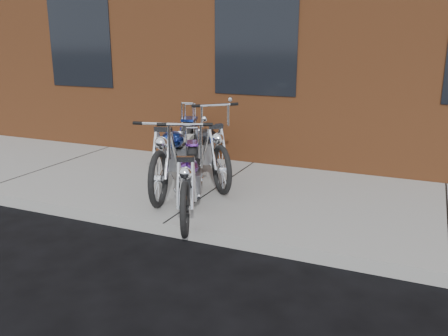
% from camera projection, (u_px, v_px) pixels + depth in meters
% --- Properties ---
extents(ground, '(120.00, 120.00, 0.00)m').
position_uv_depth(ground, '(163.00, 236.00, 5.47)').
color(ground, black).
rests_on(ground, ground).
extents(sidewalk, '(22.00, 3.00, 0.15)m').
position_uv_depth(sidewalk, '(217.00, 192.00, 6.77)').
color(sidewalk, gray).
rests_on(sidewalk, ground).
extents(chopper_purple, '(0.95, 1.98, 1.19)m').
position_uv_depth(chopper_purple, '(190.00, 181.00, 5.74)').
color(chopper_purple, black).
rests_on(chopper_purple, sidewalk).
extents(chopper_blue, '(0.85, 2.45, 1.09)m').
position_uv_depth(chopper_blue, '(177.00, 154.00, 6.76)').
color(chopper_blue, black).
rests_on(chopper_blue, sidewalk).
extents(chopper_third, '(1.69, 1.80, 1.20)m').
position_uv_depth(chopper_third, '(203.00, 149.00, 7.16)').
color(chopper_third, black).
rests_on(chopper_third, sidewalk).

